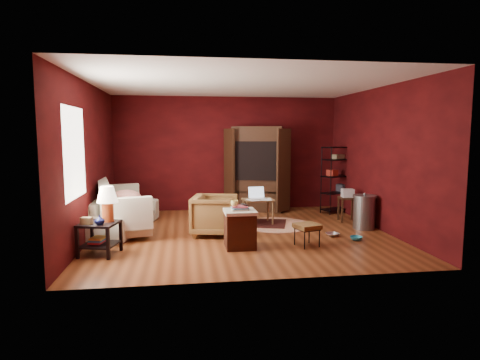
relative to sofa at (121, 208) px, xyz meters
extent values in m
cube|color=brown|center=(2.31, -0.55, -0.45)|extent=(5.50, 5.00, 0.02)
cube|color=white|center=(2.31, -0.55, 2.37)|extent=(5.50, 5.00, 0.02)
cube|color=#470A0B|center=(2.31, 1.96, 0.96)|extent=(5.50, 0.02, 2.80)
cube|color=#470A0B|center=(2.31, -3.06, 0.96)|extent=(5.50, 0.02, 2.80)
cube|color=#470A0B|center=(-0.45, -0.55, 0.96)|extent=(0.02, 5.00, 2.80)
cube|color=#470A0B|center=(5.07, -0.55, 0.96)|extent=(0.02, 5.00, 2.80)
cube|color=white|center=(-0.42, -1.55, 1.16)|extent=(0.02, 1.20, 1.40)
imported|color=beige|center=(0.00, 0.00, 0.00)|extent=(1.14, 2.33, 0.88)
imported|color=black|center=(1.80, -0.61, -0.02)|extent=(0.90, 0.94, 0.83)
imported|color=silver|center=(3.95, -1.03, -0.32)|extent=(0.25, 0.10, 0.24)
imported|color=teal|center=(4.27, -1.35, -0.33)|extent=(0.22, 0.11, 0.21)
imported|color=#0E1346|center=(-0.04, -1.78, 0.15)|extent=(0.20, 0.20, 0.15)
imported|color=#E0D26D|center=(2.06, -1.54, 0.33)|extent=(0.14, 0.12, 0.12)
cube|color=black|center=(-0.09, -1.61, 0.06)|extent=(0.65, 0.65, 0.04)
cube|color=black|center=(-0.09, -1.61, -0.28)|extent=(0.61, 0.61, 0.03)
cube|color=black|center=(-0.38, -1.79, -0.19)|extent=(0.05, 0.05, 0.50)
cube|color=black|center=(0.09, -1.90, -0.19)|extent=(0.05, 0.05, 0.50)
cube|color=black|center=(-0.26, -1.31, -0.19)|extent=(0.05, 0.05, 0.50)
cube|color=black|center=(0.21, -1.43, -0.19)|extent=(0.05, 0.05, 0.50)
cylinder|color=#C85524|center=(0.04, -1.55, 0.23)|extent=(0.22, 0.22, 0.31)
cone|color=#F2E5C6|center=(0.04, -1.55, 0.51)|extent=(0.39, 0.39, 0.25)
cube|color=olive|center=(-0.25, -1.71, 0.13)|extent=(0.18, 0.14, 0.11)
cube|color=#C3303C|center=(-0.13, -1.60, -0.24)|extent=(0.25, 0.29, 0.03)
cube|color=#3085C3|center=(-0.12, -1.60, -0.20)|extent=(0.25, 0.29, 0.03)
cube|color=gold|center=(-0.11, -1.60, -0.17)|extent=(0.25, 0.29, 0.03)
cube|color=beige|center=(0.05, -0.01, -0.15)|extent=(1.23, 2.09, 0.41)
cube|color=beige|center=(-0.30, -0.09, 0.13)|extent=(0.61, 1.94, 0.82)
cube|color=beige|center=(0.27, -0.96, 0.08)|extent=(0.84, 0.36, 0.57)
cube|color=beige|center=(-0.16, 0.94, 0.08)|extent=(0.84, 0.36, 0.57)
ellipsoid|color=red|center=(0.23, -0.55, 0.18)|extent=(0.64, 0.64, 0.29)
ellipsoid|color=red|center=(0.10, 0.00, 0.20)|extent=(0.71, 0.71, 0.33)
ellipsoid|color=beige|center=(-0.01, 0.50, 0.16)|extent=(0.59, 0.59, 0.27)
cube|color=#3B180D|center=(2.15, -1.53, -0.15)|extent=(0.49, 0.49, 0.58)
cube|color=beige|center=(2.15, -1.53, 0.17)|extent=(0.52, 0.52, 0.05)
cube|color=beige|center=(2.15, -1.53, 0.21)|extent=(0.28, 0.22, 0.02)
cube|color=teal|center=(2.15, -1.53, 0.23)|extent=(0.29, 0.24, 0.02)
cube|color=#B84552|center=(2.15, -1.53, 0.26)|extent=(0.27, 0.22, 0.02)
cube|color=black|center=(2.23, -1.49, 0.28)|extent=(0.11, 0.18, 0.02)
cube|color=black|center=(3.28, -1.59, -0.10)|extent=(0.46, 0.46, 0.07)
cube|color=black|center=(3.28, -1.59, -0.14)|extent=(0.42, 0.42, 0.02)
cylinder|color=black|center=(3.18, -1.78, -0.29)|extent=(0.02, 0.02, 0.31)
cylinder|color=black|center=(3.47, -1.69, -0.29)|extent=(0.02, 0.02, 0.31)
cylinder|color=black|center=(3.10, -1.50, -0.29)|extent=(0.02, 0.02, 0.31)
cylinder|color=black|center=(3.38, -1.41, -0.29)|extent=(0.02, 0.02, 0.31)
cylinder|color=beige|center=(3.13, 0.02, -0.43)|extent=(1.53, 1.53, 0.01)
cube|color=#471712|center=(2.70, 0.20, -0.42)|extent=(1.50, 1.20, 0.01)
cube|color=olive|center=(2.76, 0.14, 0.08)|extent=(0.66, 0.49, 0.03)
cylinder|color=olive|center=(2.51, -0.05, -0.18)|extent=(0.04, 0.04, 0.52)
cylinder|color=olive|center=(3.05, -0.01, -0.18)|extent=(0.04, 0.04, 0.52)
cylinder|color=olive|center=(2.48, 0.30, -0.18)|extent=(0.04, 0.04, 0.52)
cylinder|color=olive|center=(3.02, 0.34, -0.18)|extent=(0.04, 0.04, 0.52)
cube|color=silver|center=(2.76, 0.17, 0.11)|extent=(0.35, 0.25, 0.02)
cube|color=silver|center=(2.75, 0.29, 0.22)|extent=(0.34, 0.10, 0.22)
cube|color=silver|center=(2.65, 0.03, 0.10)|extent=(0.30, 0.36, 0.00)
cube|color=silver|center=(2.91, 0.06, 0.10)|extent=(0.25, 0.33, 0.00)
cube|color=#371C0F|center=(3.03, 1.69, 0.60)|extent=(1.33, 0.96, 2.07)
cube|color=black|center=(3.00, 1.59, 0.81)|extent=(1.08, 0.74, 0.92)
cube|color=#371C0F|center=(2.32, 1.58, 0.60)|extent=(0.21, 0.48, 1.96)
cube|color=#371C0F|center=(3.57, 1.22, 0.60)|extent=(0.41, 0.35, 1.96)
cube|color=#2C2E31|center=(3.02, 1.64, 0.70)|extent=(0.80, 0.71, 0.57)
cube|color=black|center=(2.94, 1.37, 0.70)|extent=(0.53, 0.16, 0.44)
cube|color=#371C0F|center=(3.02, 1.64, 0.05)|extent=(1.09, 0.79, 0.05)
cylinder|color=black|center=(4.60, 0.84, 0.36)|extent=(0.03, 0.03, 1.59)
cylinder|color=black|center=(5.28, 1.13, 0.36)|extent=(0.03, 0.03, 1.59)
cylinder|color=black|center=(4.48, 1.13, 0.36)|extent=(0.03, 0.03, 1.59)
cylinder|color=black|center=(5.16, 1.43, 0.36)|extent=(0.03, 0.03, 1.59)
cube|color=black|center=(4.88, 1.13, -0.35)|extent=(0.85, 0.62, 0.02)
cube|color=black|center=(4.88, 1.13, 0.05)|extent=(0.85, 0.62, 0.02)
cube|color=black|center=(4.88, 1.13, 0.45)|extent=(0.85, 0.62, 0.02)
cube|color=black|center=(4.88, 1.13, 0.84)|extent=(0.85, 0.62, 0.02)
cube|color=black|center=(4.88, 1.13, 1.14)|extent=(0.85, 0.62, 0.02)
cube|color=maroon|center=(4.72, 1.06, 0.53)|extent=(0.25, 0.27, 0.14)
cube|color=#2D2C38|center=(5.04, 1.20, 0.15)|extent=(0.29, 0.29, 0.18)
cube|color=brown|center=(4.88, 1.13, 0.91)|extent=(0.31, 0.27, 0.11)
cube|color=#371C0F|center=(4.73, 0.15, 0.08)|extent=(0.39, 0.39, 0.04)
cube|color=#371C0F|center=(4.56, 0.02, -0.18)|extent=(0.04, 0.04, 0.51)
cube|color=#371C0F|center=(4.86, -0.02, -0.18)|extent=(0.04, 0.04, 0.51)
cube|color=#371C0F|center=(4.60, 0.32, -0.18)|extent=(0.04, 0.04, 0.51)
cube|color=#371C0F|center=(4.90, 0.28, -0.18)|extent=(0.04, 0.04, 0.51)
cube|color=white|center=(4.73, 0.15, 0.18)|extent=(0.27, 0.22, 0.18)
cylinder|color=gray|center=(4.79, -0.54, -0.12)|extent=(0.51, 0.51, 0.63)
cylinder|color=gray|center=(4.79, -0.54, 0.22)|extent=(0.56, 0.56, 0.04)
sphere|color=gray|center=(4.79, -0.54, 0.26)|extent=(0.08, 0.08, 0.06)
camera|label=1|loc=(1.24, -7.98, 1.45)|focal=30.00mm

